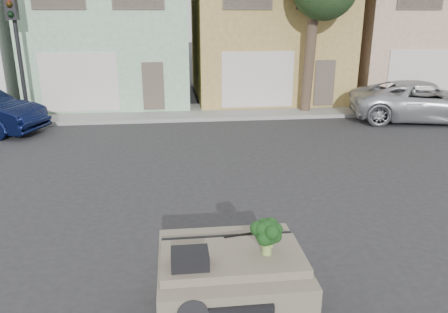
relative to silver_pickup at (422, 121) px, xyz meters
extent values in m
plane|color=#303033|center=(-9.37, -8.11, 0.00)|extent=(120.00, 120.00, 0.00)
cube|color=gray|center=(-9.37, 2.39, 0.07)|extent=(40.00, 3.00, 0.15)
cube|color=#9ACAA0|center=(-12.87, 6.39, 3.77)|extent=(7.20, 8.20, 7.55)
cube|color=tan|center=(-5.37, 6.39, 3.77)|extent=(7.20, 8.20, 7.55)
cube|color=tan|center=(2.13, 6.39, 3.77)|extent=(7.20, 8.20, 7.55)
imported|color=#BABCC1|center=(0.00, 0.00, 0.00)|extent=(6.22, 3.86, 1.61)
cube|color=black|center=(-15.87, 1.39, 2.55)|extent=(0.40, 0.40, 5.10)
cube|color=#1F3619|center=(-4.37, 1.69, 4.25)|extent=(4.40, 4.00, 8.50)
cube|color=#766C5A|center=(-9.37, -11.11, 0.56)|extent=(2.00, 1.80, 1.12)
cube|color=black|center=(-9.95, -11.46, 1.22)|extent=(0.48, 0.38, 0.20)
cube|color=black|center=(-9.09, -10.73, 1.13)|extent=(0.69, 0.15, 0.02)
cube|color=black|center=(-8.91, -11.29, 1.37)|extent=(0.48, 0.48, 0.50)
camera|label=1|loc=(-10.08, -16.35, 4.20)|focal=35.00mm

